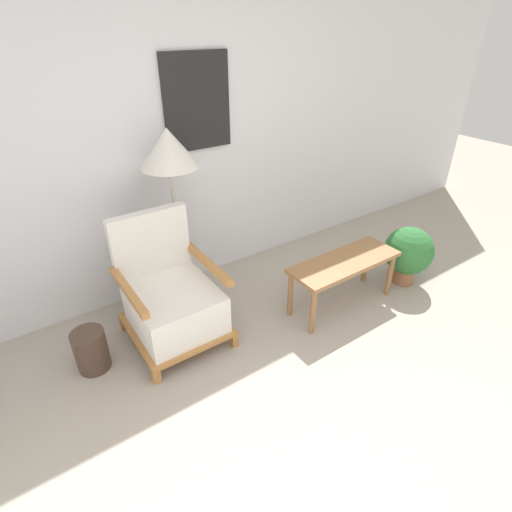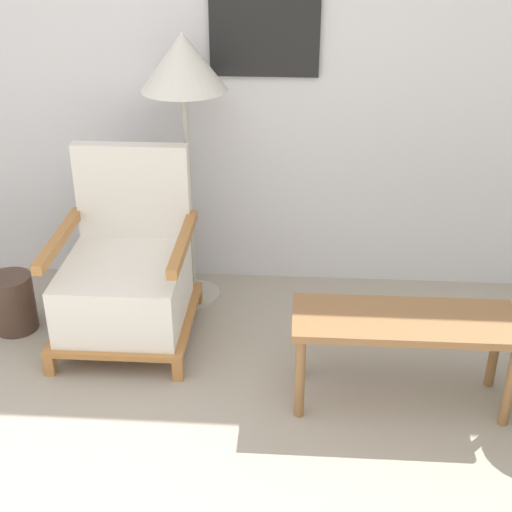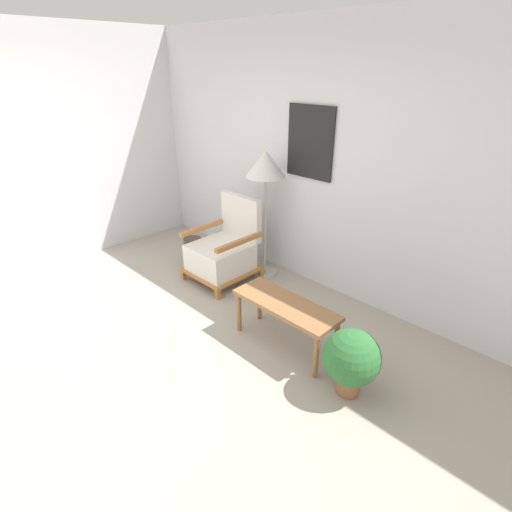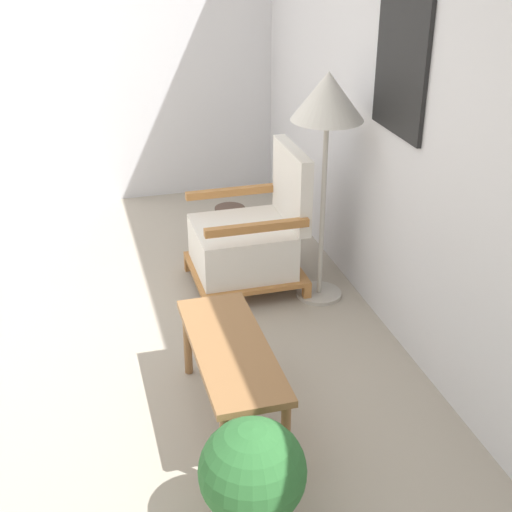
% 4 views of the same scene
% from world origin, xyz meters
% --- Properties ---
extents(wall_back, '(8.00, 0.09, 2.70)m').
position_xyz_m(wall_back, '(0.00, 2.29, 1.35)').
color(wall_back, silver).
rests_on(wall_back, ground_plane).
extents(wall_left, '(0.06, 8.00, 2.70)m').
position_xyz_m(wall_left, '(-2.33, 0.50, 1.35)').
color(wall_left, silver).
rests_on(wall_left, ground_plane).
extents(armchair, '(0.66, 0.71, 0.93)m').
position_xyz_m(armchair, '(-0.55, 1.60, 0.34)').
color(armchair, '#B2753D').
rests_on(armchair, ground_plane).
extents(floor_lamp, '(0.43, 0.43, 1.46)m').
position_xyz_m(floor_lamp, '(-0.28, 2.00, 1.25)').
color(floor_lamp, '#B7B2A8').
rests_on(floor_lamp, ground_plane).
extents(coffee_table, '(0.96, 0.35, 0.44)m').
position_xyz_m(coffee_table, '(0.77, 1.15, 0.37)').
color(coffee_table, olive).
rests_on(coffee_table, ground_plane).
extents(vase, '(0.22, 0.22, 0.31)m').
position_xyz_m(vase, '(-1.16, 1.61, 0.15)').
color(vase, '#473328').
rests_on(vase, ground_plane).
extents(potted_plant, '(0.43, 0.43, 0.55)m').
position_xyz_m(potted_plant, '(1.49, 1.06, 0.32)').
color(potted_plant, '#935B3D').
rests_on(potted_plant, ground_plane).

